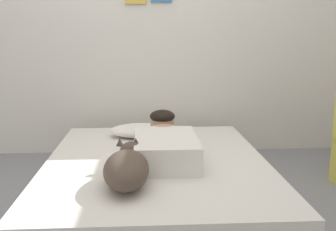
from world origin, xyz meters
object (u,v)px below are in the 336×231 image
coffee_cup (180,137)px  cell_phone (155,171)px  pillow (140,130)px  bed (157,180)px  dog (127,167)px  person_lying (165,142)px

coffee_cup → cell_phone: coffee_cup is taller
pillow → coffee_cup: size_ratio=4.16×
bed → cell_phone: (-0.02, -0.25, 0.16)m
pillow → dog: dog is taller
pillow → bed: bearing=-79.6°
dog → coffee_cup: 1.03m
pillow → cell_phone: bearing=-83.5°
pillow → cell_phone: 0.90m
bed → person_lying: (0.06, 0.07, 0.26)m
pillow → coffee_cup: pillow is taller
person_lying → dog: 0.59m
bed → pillow: (-0.12, 0.64, 0.21)m
pillow → person_lying: (0.18, -0.58, 0.05)m
bed → coffee_cup: coffee_cup is taller
bed → person_lying: person_lying is taller
person_lying → bed: bearing=-132.5°
pillow → cell_phone: pillow is taller
coffee_cup → cell_phone: size_ratio=0.89×
bed → person_lying: size_ratio=2.22×
person_lying → dog: person_lying is taller
pillow → dog: (-0.07, -1.11, 0.05)m
pillow → coffee_cup: bearing=-26.3°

